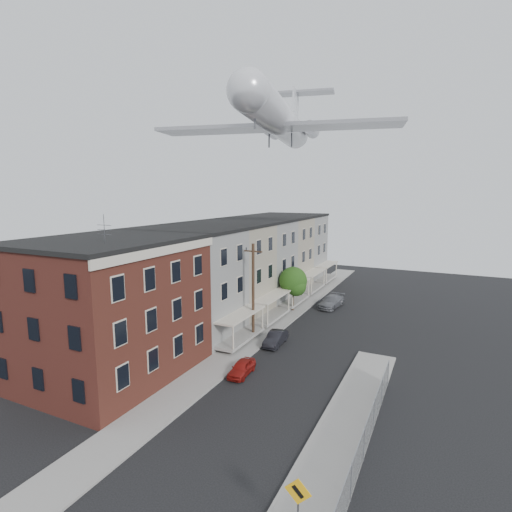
{
  "coord_description": "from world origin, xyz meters",
  "views": [
    {
      "loc": [
        10.04,
        -14.01,
        13.51
      ],
      "look_at": [
        -0.69,
        8.36,
        9.58
      ],
      "focal_mm": 28.0,
      "sensor_mm": 36.0,
      "label": 1
    }
  ],
  "objects_px": {
    "street_tree": "(294,282)",
    "car_far": "(331,302)",
    "utility_pole": "(253,290)",
    "car_near": "(242,368)",
    "airplane": "(280,120)",
    "warning_sign": "(298,500)",
    "car_mid": "(276,338)"
  },
  "relations": [
    {
      "from": "warning_sign",
      "to": "airplane",
      "type": "xyz_separation_m",
      "value": [
        -10.83,
        24.19,
        18.57
      ]
    },
    {
      "from": "street_tree",
      "to": "car_near",
      "type": "distance_m",
      "value": 17.34
    },
    {
      "from": "utility_pole",
      "to": "car_far",
      "type": "relative_size",
      "value": 1.9
    },
    {
      "from": "warning_sign",
      "to": "car_mid",
      "type": "bearing_deg",
      "value": 115.2
    },
    {
      "from": "car_mid",
      "to": "airplane",
      "type": "relative_size",
      "value": 0.14
    },
    {
      "from": "warning_sign",
      "to": "utility_pole",
      "type": "bearing_deg",
      "value": 120.48
    },
    {
      "from": "utility_pole",
      "to": "car_mid",
      "type": "bearing_deg",
      "value": -9.26
    },
    {
      "from": "street_tree",
      "to": "car_near",
      "type": "xyz_separation_m",
      "value": [
        2.15,
        -16.96,
        -2.91
      ]
    },
    {
      "from": "street_tree",
      "to": "utility_pole",
      "type": "bearing_deg",
      "value": -91.89
    },
    {
      "from": "car_near",
      "to": "street_tree",
      "type": "bearing_deg",
      "value": 93.77
    },
    {
      "from": "street_tree",
      "to": "airplane",
      "type": "distance_m",
      "value": 17.66
    },
    {
      "from": "utility_pole",
      "to": "car_mid",
      "type": "height_order",
      "value": "utility_pole"
    },
    {
      "from": "utility_pole",
      "to": "airplane",
      "type": "bearing_deg",
      "value": 85.95
    },
    {
      "from": "utility_pole",
      "to": "street_tree",
      "type": "bearing_deg",
      "value": 88.11
    },
    {
      "from": "street_tree",
      "to": "car_far",
      "type": "relative_size",
      "value": 1.1
    },
    {
      "from": "car_near",
      "to": "airplane",
      "type": "relative_size",
      "value": 0.12
    },
    {
      "from": "car_near",
      "to": "car_far",
      "type": "distance_m",
      "value": 20.56
    },
    {
      "from": "airplane",
      "to": "utility_pole",
      "type": "bearing_deg",
      "value": -94.05
    },
    {
      "from": "car_far",
      "to": "street_tree",
      "type": "bearing_deg",
      "value": -127.08
    },
    {
      "from": "street_tree",
      "to": "car_far",
      "type": "bearing_deg",
      "value": 45.69
    },
    {
      "from": "warning_sign",
      "to": "car_mid",
      "type": "distance_m",
      "value": 20.63
    },
    {
      "from": "utility_pole",
      "to": "street_tree",
      "type": "height_order",
      "value": "utility_pole"
    },
    {
      "from": "car_near",
      "to": "airplane",
      "type": "xyz_separation_m",
      "value": [
        -2.11,
        12.2,
        19.91
      ]
    },
    {
      "from": "warning_sign",
      "to": "car_mid",
      "type": "height_order",
      "value": "warning_sign"
    },
    {
      "from": "utility_pole",
      "to": "warning_sign",
      "type": "bearing_deg",
      "value": -59.52
    },
    {
      "from": "utility_pole",
      "to": "car_far",
      "type": "distance_m",
      "value": 14.56
    },
    {
      "from": "warning_sign",
      "to": "airplane",
      "type": "height_order",
      "value": "airplane"
    },
    {
      "from": "car_mid",
      "to": "airplane",
      "type": "distance_m",
      "value": 20.72
    },
    {
      "from": "utility_pole",
      "to": "car_near",
      "type": "distance_m",
      "value": 8.52
    },
    {
      "from": "street_tree",
      "to": "car_far",
      "type": "distance_m",
      "value": 5.69
    },
    {
      "from": "car_mid",
      "to": "car_far",
      "type": "bearing_deg",
      "value": 81.59
    },
    {
      "from": "warning_sign",
      "to": "car_far",
      "type": "xyz_separation_m",
      "value": [
        -7.4,
        32.51,
        -1.19
      ]
    }
  ]
}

